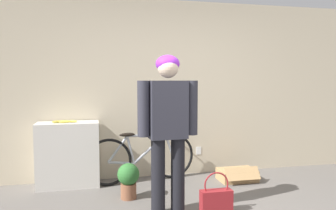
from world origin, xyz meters
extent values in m
cube|color=beige|center=(0.00, 2.27, 1.30)|extent=(8.00, 0.06, 2.60)
cube|color=white|center=(0.55, 2.24, 0.35)|extent=(0.08, 0.01, 0.12)
cube|color=beige|center=(-1.36, 2.03, 0.44)|extent=(0.81, 0.38, 0.87)
cylinder|color=black|center=(-0.35, 0.87, 0.41)|extent=(0.15, 0.15, 0.82)
cylinder|color=black|center=(-0.13, 0.87, 0.41)|extent=(0.15, 0.15, 0.82)
cube|color=#2D2D38|center=(-0.24, 0.87, 1.13)|extent=(0.41, 0.23, 0.61)
cylinder|color=#2D2D38|center=(-0.51, 0.87, 1.14)|extent=(0.13, 0.13, 0.58)
cylinder|color=#2D2D38|center=(0.02, 0.87, 1.14)|extent=(0.13, 0.13, 0.58)
sphere|color=beige|center=(-0.24, 0.87, 1.57)|extent=(0.22, 0.22, 0.22)
ellipsoid|color=purple|center=(-0.24, 0.88, 1.61)|extent=(0.26, 0.23, 0.19)
torus|color=black|center=(-0.83, 1.92, 0.33)|extent=(0.65, 0.15, 0.65)
torus|color=black|center=(0.10, 2.08, 0.33)|extent=(0.65, 0.15, 0.65)
cylinder|color=#999EA3|center=(-0.66, 1.95, 0.30)|extent=(0.37, 0.10, 0.08)
cylinder|color=#999EA3|center=(-0.70, 1.94, 0.50)|extent=(0.29, 0.08, 0.36)
cylinder|color=#999EA3|center=(-0.52, 1.97, 0.47)|extent=(0.13, 0.06, 0.40)
cylinder|color=#999EA3|center=(-0.24, 2.02, 0.46)|extent=(0.50, 0.12, 0.41)
cylinder|color=#999EA3|center=(-0.29, 2.01, 0.66)|extent=(0.57, 0.13, 0.05)
cylinder|color=#999EA3|center=(0.05, 2.07, 0.49)|extent=(0.15, 0.06, 0.34)
cylinder|color=#999EA3|center=(0.01, 2.06, 0.68)|extent=(0.07, 0.05, 0.08)
cylinder|color=#999EA3|center=(0.03, 2.07, 0.71)|extent=(0.10, 0.46, 0.02)
ellipsoid|color=black|center=(-0.57, 1.96, 0.69)|extent=(0.23, 0.12, 0.05)
ellipsoid|color=#EAD64C|center=(-1.39, 1.99, 0.89)|extent=(0.15, 0.04, 0.04)
ellipsoid|color=#EAD64C|center=(-1.49, 2.00, 0.89)|extent=(0.14, 0.09, 0.03)
ellipsoid|color=#EAD64C|center=(-1.29, 2.00, 0.89)|extent=(0.14, 0.09, 0.03)
sphere|color=brown|center=(-1.54, 2.02, 0.89)|extent=(0.02, 0.02, 0.02)
cube|color=maroon|center=(0.27, 0.75, 0.13)|extent=(0.35, 0.12, 0.25)
torus|color=maroon|center=(0.27, 0.75, 0.31)|extent=(0.28, 0.02, 0.28)
cube|color=tan|center=(0.97, 1.76, 0.08)|extent=(0.52, 0.35, 0.16)
cube|color=tan|center=(0.97, 1.58, 0.15)|extent=(0.49, 0.13, 0.16)
cylinder|color=brown|center=(-0.62, 1.39, 0.09)|extent=(0.19, 0.19, 0.19)
sphere|color=#2D6B2D|center=(-0.62, 1.39, 0.30)|extent=(0.27, 0.27, 0.27)
camera|label=1|loc=(-1.00, -2.50, 1.45)|focal=35.00mm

